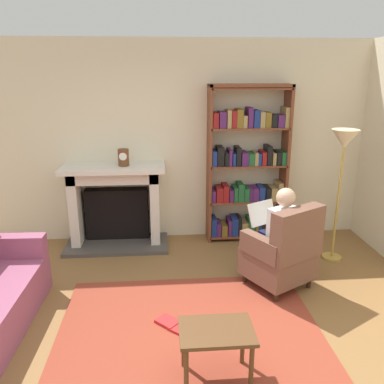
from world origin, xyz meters
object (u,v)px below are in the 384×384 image
at_px(fireplace, 116,203).
at_px(side_table, 216,337).
at_px(armchair_reading, 283,252).
at_px(bookshelf, 247,167).
at_px(floor_lamp, 344,151).
at_px(mantel_clock, 123,157).
at_px(seated_reader, 276,232).

bearing_deg(fireplace, side_table, -69.34).
bearing_deg(fireplace, armchair_reading, -35.37).
relative_size(bookshelf, armchair_reading, 2.20).
relative_size(bookshelf, floor_lamp, 1.30).
bearing_deg(floor_lamp, fireplace, 165.76).
distance_m(mantel_clock, floor_lamp, 2.69).
distance_m(seated_reader, side_table, 1.65).
bearing_deg(bookshelf, mantel_clock, -175.31).
height_order(fireplace, side_table, fireplace).
bearing_deg(seated_reader, bookshelf, -117.19).
distance_m(armchair_reading, seated_reader, 0.23).
height_order(fireplace, armchair_reading, fireplace).
relative_size(fireplace, mantel_clock, 6.28).
distance_m(mantel_clock, side_table, 2.82).
bearing_deg(side_table, floor_lamp, 47.79).
distance_m(bookshelf, armchair_reading, 1.52).
relative_size(seated_reader, side_table, 2.04).
bearing_deg(seated_reader, mantel_clock, -63.75).
height_order(fireplace, bookshelf, bookshelf).
height_order(armchair_reading, floor_lamp, floor_lamp).
xyz_separation_m(fireplace, mantel_clock, (0.14, -0.10, 0.64)).
xyz_separation_m(fireplace, side_table, (1.00, -2.65, -0.21)).
xyz_separation_m(bookshelf, seated_reader, (0.06, -1.28, -0.41)).
xyz_separation_m(armchair_reading, side_table, (-0.91, -1.30, -0.04)).
xyz_separation_m(seated_reader, floor_lamp, (0.92, 0.55, 0.77)).
relative_size(armchair_reading, side_table, 1.73).
relative_size(seated_reader, floor_lamp, 0.69).
bearing_deg(armchair_reading, fireplace, -65.11).
height_order(armchair_reading, seated_reader, seated_reader).
bearing_deg(mantel_clock, fireplace, 144.81).
bearing_deg(side_table, seated_reader, 58.78).
xyz_separation_m(bookshelf, armchair_reading, (0.12, -1.39, -0.61)).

